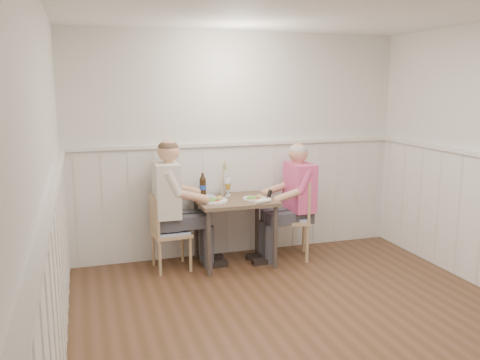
{
  "coord_description": "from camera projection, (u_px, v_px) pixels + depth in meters",
  "views": [
    {
      "loc": [
        -1.78,
        -3.43,
        2.01
      ],
      "look_at": [
        -0.18,
        1.64,
        1.0
      ],
      "focal_mm": 38.0,
      "sensor_mm": 36.0,
      "label": 1
    }
  ],
  "objects": [
    {
      "name": "chair_right",
      "position": [
        295.0,
        215.0,
        5.91
      ],
      "size": [
        0.56,
        0.56,
        0.93
      ],
      "color": "tan",
      "rests_on": "ground"
    },
    {
      "name": "beer_glass_a",
      "position": [
        228.0,
        184.0,
        5.84
      ],
      "size": [
        0.07,
        0.07,
        0.19
      ],
      "color": "silver",
      "rests_on": "dining_table"
    },
    {
      "name": "chair_left",
      "position": [
        166.0,
        230.0,
        5.52
      ],
      "size": [
        0.42,
        0.42,
        0.83
      ],
      "color": "tan",
      "rests_on": "ground"
    },
    {
      "name": "dining_table",
      "position": [
        235.0,
        208.0,
        5.67
      ],
      "size": [
        0.85,
        0.7,
        0.75
      ],
      "color": "brown",
      "rests_on": "ground"
    },
    {
      "name": "ground_plane",
      "position": [
        322.0,
        335.0,
        4.12
      ],
      "size": [
        4.5,
        4.5,
        0.0
      ],
      "primitive_type": "plane",
      "color": "#4B311C"
    },
    {
      "name": "man_in_pink",
      "position": [
        296.0,
        210.0,
        5.88
      ],
      "size": [
        0.64,
        0.44,
        1.37
      ],
      "color": "#3F3F47",
      "rests_on": "ground"
    },
    {
      "name": "plate_diner",
      "position": [
        213.0,
        200.0,
        5.5
      ],
      "size": [
        0.3,
        0.3,
        0.08
      ],
      "color": "white",
      "rests_on": "dining_table"
    },
    {
      "name": "room_shell",
      "position": [
        328.0,
        150.0,
        3.84
      ],
      "size": [
        4.04,
        4.54,
        2.6
      ],
      "color": "silver",
      "rests_on": "ground"
    },
    {
      "name": "beer_glass_b",
      "position": [
        228.0,
        186.0,
        5.76
      ],
      "size": [
        0.07,
        0.07,
        0.18
      ],
      "color": "silver",
      "rests_on": "dining_table"
    },
    {
      "name": "wainscot",
      "position": [
        290.0,
        231.0,
        4.63
      ],
      "size": [
        4.0,
        4.49,
        1.34
      ],
      "color": "silver",
      "rests_on": "ground"
    },
    {
      "name": "grass_vase",
      "position": [
        222.0,
        179.0,
        5.86
      ],
      "size": [
        0.05,
        0.05,
        0.41
      ],
      "color": "silver",
      "rests_on": "dining_table"
    },
    {
      "name": "plate_man",
      "position": [
        254.0,
        198.0,
        5.62
      ],
      "size": [
        0.26,
        0.26,
        0.07
      ],
      "color": "white",
      "rests_on": "dining_table"
    },
    {
      "name": "rolled_napkin",
      "position": [
        263.0,
        201.0,
        5.44
      ],
      "size": [
        0.21,
        0.11,
        0.04
      ],
      "color": "white",
      "rests_on": "dining_table"
    },
    {
      "name": "gingham_mat",
      "position": [
        202.0,
        197.0,
        5.73
      ],
      "size": [
        0.31,
        0.25,
        0.01
      ],
      "color": "#5773BC",
      "rests_on": "dining_table"
    },
    {
      "name": "beer_bottle",
      "position": [
        203.0,
        186.0,
        5.76
      ],
      "size": [
        0.08,
        0.08,
        0.27
      ],
      "color": "black",
      "rests_on": "dining_table"
    },
    {
      "name": "diner_cream",
      "position": [
        171.0,
        215.0,
        5.52
      ],
      "size": [
        0.67,
        0.47,
        1.45
      ],
      "color": "#3F3F47",
      "rests_on": "ground"
    }
  ]
}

